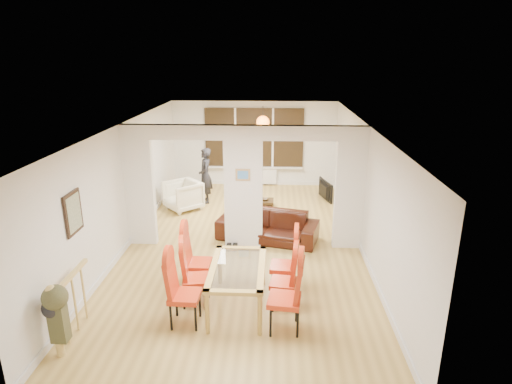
# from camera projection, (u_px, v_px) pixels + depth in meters

# --- Properties ---
(floor) EXTENTS (5.00, 9.00, 0.01)m
(floor) POSITION_uv_depth(u_px,v_px,m) (244.00, 244.00, 9.30)
(floor) COLOR tan
(floor) RESTS_ON ground
(room_walls) EXTENTS (5.00, 9.00, 2.60)m
(room_walls) POSITION_uv_depth(u_px,v_px,m) (243.00, 187.00, 8.90)
(room_walls) COLOR silver
(room_walls) RESTS_ON floor
(divider_wall) EXTENTS (5.00, 0.18, 2.60)m
(divider_wall) POSITION_uv_depth(u_px,v_px,m) (243.00, 187.00, 8.90)
(divider_wall) COLOR white
(divider_wall) RESTS_ON floor
(bay_window_blinds) EXTENTS (3.00, 0.08, 1.80)m
(bay_window_blinds) POSITION_uv_depth(u_px,v_px,m) (254.00, 138.00, 13.05)
(bay_window_blinds) COLOR black
(bay_window_blinds) RESTS_ON room_walls
(radiator) EXTENTS (1.40, 0.08, 0.50)m
(radiator) POSITION_uv_depth(u_px,v_px,m) (254.00, 176.00, 13.39)
(radiator) COLOR white
(radiator) RESTS_ON floor
(pendant_light) EXTENTS (0.36, 0.36, 0.36)m
(pendant_light) POSITION_uv_depth(u_px,v_px,m) (263.00, 122.00, 11.76)
(pendant_light) COLOR orange
(pendant_light) RESTS_ON room_walls
(stair_newel) EXTENTS (0.40, 1.20, 1.10)m
(stair_newel) POSITION_uv_depth(u_px,v_px,m) (73.00, 300.00, 6.19)
(stair_newel) COLOR tan
(stair_newel) RESTS_ON floor
(wall_poster) EXTENTS (0.04, 0.52, 0.67)m
(wall_poster) POSITION_uv_depth(u_px,v_px,m) (73.00, 213.00, 6.64)
(wall_poster) COLOR gray
(wall_poster) RESTS_ON room_walls
(pillar_photo) EXTENTS (0.30, 0.03, 0.25)m
(pillar_photo) POSITION_uv_depth(u_px,v_px,m) (243.00, 175.00, 8.71)
(pillar_photo) COLOR #4C8CD8
(pillar_photo) RESTS_ON divider_wall
(dining_table) EXTENTS (0.87, 1.55, 0.72)m
(dining_table) POSITION_uv_depth(u_px,v_px,m) (238.00, 287.00, 6.91)
(dining_table) COLOR #B59243
(dining_table) RESTS_ON floor
(dining_chair_la) EXTENTS (0.46, 0.46, 1.13)m
(dining_chair_la) POSITION_uv_depth(u_px,v_px,m) (185.00, 291.00, 6.42)
(dining_chair_la) COLOR red
(dining_chair_la) RESTS_ON floor
(dining_chair_lb) EXTENTS (0.49, 0.49, 1.06)m
(dining_chair_lb) POSITION_uv_depth(u_px,v_px,m) (195.00, 275.00, 6.95)
(dining_chair_lb) COLOR red
(dining_chair_lb) RESTS_ON floor
(dining_chair_lc) EXTENTS (0.45, 0.45, 1.12)m
(dining_chair_lc) POSITION_uv_depth(u_px,v_px,m) (198.00, 259.00, 7.41)
(dining_chair_lc) COLOR red
(dining_chair_lc) RESTS_ON floor
(dining_chair_ra) EXTENTS (0.53, 0.53, 1.18)m
(dining_chair_ra) POSITION_uv_depth(u_px,v_px,m) (284.00, 294.00, 6.27)
(dining_chair_ra) COLOR red
(dining_chair_ra) RESTS_ON floor
(dining_chair_rb) EXTENTS (0.46, 0.46, 1.02)m
(dining_chair_rb) POSITION_uv_depth(u_px,v_px,m) (283.00, 279.00, 6.87)
(dining_chair_rb) COLOR red
(dining_chair_rb) RESTS_ON floor
(dining_chair_rc) EXTENTS (0.48, 0.48, 1.10)m
(dining_chair_rc) POSITION_uv_depth(u_px,v_px,m) (283.00, 262.00, 7.33)
(dining_chair_rc) COLOR red
(dining_chair_rc) RESTS_ON floor
(sofa) EXTENTS (2.34, 1.38, 0.64)m
(sofa) POSITION_uv_depth(u_px,v_px,m) (267.00, 226.00, 9.46)
(sofa) COLOR black
(sofa) RESTS_ON floor
(armchair) EXTENTS (1.18, 1.18, 0.77)m
(armchair) POSITION_uv_depth(u_px,v_px,m) (183.00, 195.00, 11.28)
(armchair) COLOR #EDE7C9
(armchair) RESTS_ON floor
(person) EXTENTS (0.63, 0.49, 1.53)m
(person) POSITION_uv_depth(u_px,v_px,m) (205.00, 176.00, 11.71)
(person) COLOR black
(person) RESTS_ON floor
(television) EXTENTS (0.93, 0.36, 0.54)m
(television) POSITION_uv_depth(u_px,v_px,m) (322.00, 190.00, 12.10)
(television) COLOR black
(television) RESTS_ON floor
(coffee_table) EXTENTS (0.98, 0.67, 0.20)m
(coffee_table) POSITION_uv_depth(u_px,v_px,m) (257.00, 204.00, 11.51)
(coffee_table) COLOR #352412
(coffee_table) RESTS_ON floor
(bottle) EXTENTS (0.07, 0.07, 0.28)m
(bottle) POSITION_uv_depth(u_px,v_px,m) (257.00, 194.00, 11.51)
(bottle) COLOR #143F19
(bottle) RESTS_ON coffee_table
(bowl) EXTENTS (0.20, 0.20, 0.05)m
(bowl) POSITION_uv_depth(u_px,v_px,m) (265.00, 199.00, 11.45)
(bowl) COLOR #352412
(bowl) RESTS_ON coffee_table
(shoes) EXTENTS (0.23, 0.25, 0.09)m
(shoes) POSITION_uv_depth(u_px,v_px,m) (232.00, 247.00, 9.06)
(shoes) COLOR black
(shoes) RESTS_ON floor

